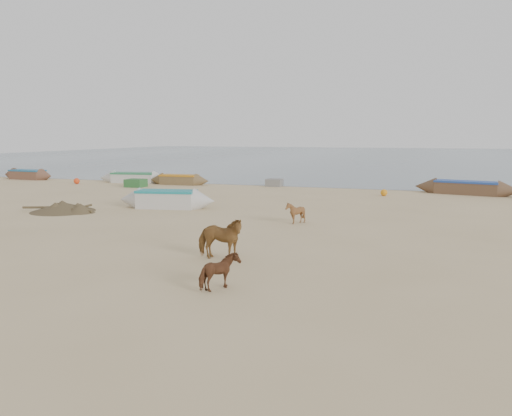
{
  "coord_description": "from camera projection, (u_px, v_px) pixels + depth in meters",
  "views": [
    {
      "loc": [
        6.42,
        -15.17,
        3.98
      ],
      "look_at": [
        0.0,
        4.0,
        1.0
      ],
      "focal_mm": 35.0,
      "sensor_mm": 36.0,
      "label": 1
    }
  ],
  "objects": [
    {
      "name": "sea",
      "position": [
        387.0,
        156.0,
        93.76
      ],
      "size": [
        160.0,
        160.0,
        0.0
      ],
      "primitive_type": "plane",
      "color": "slate",
      "rests_on": "ground"
    },
    {
      "name": "cow_adult",
      "position": [
        220.0,
        238.0,
        15.9
      ],
      "size": [
        1.66,
        0.78,
        1.4
      ],
      "primitive_type": "imported",
      "rotation": [
        0.0,
        0.0,
        1.55
      ],
      "color": "brown",
      "rests_on": "ground"
    },
    {
      "name": "ground",
      "position": [
        218.0,
        254.0,
        16.83
      ],
      "size": [
        140.0,
        140.0,
        0.0
      ],
      "primitive_type": "plane",
      "color": "tan",
      "rests_on": "ground"
    },
    {
      "name": "calf_right",
      "position": [
        220.0,
        272.0,
        12.82
      ],
      "size": [
        0.89,
        1.01,
        0.95
      ],
      "primitive_type": "imported",
      "rotation": [
        0.0,
        0.0,
        1.48
      ],
      "color": "brown",
      "rests_on": "ground"
    },
    {
      "name": "calf_front",
      "position": [
        295.0,
        213.0,
        22.44
      ],
      "size": [
        1.06,
        0.99,
        1.0
      ],
      "primitive_type": "imported",
      "rotation": [
        0.0,
        0.0,
        -1.34
      ],
      "color": "brown",
      "rests_on": "ground"
    },
    {
      "name": "near_canoe",
      "position": [
        167.0,
        199.0,
        27.21
      ],
      "size": [
        5.51,
        2.26,
        0.98
      ],
      "primitive_type": null,
      "rotation": [
        0.0,
        0.0,
        0.18
      ],
      "color": "beige",
      "rests_on": "ground"
    },
    {
      "name": "debris_pile",
      "position": [
        63.0,
        207.0,
        26.08
      ],
      "size": [
        3.43,
        3.43,
        0.48
      ],
      "primitive_type": "cone",
      "rotation": [
        0.0,
        0.0,
        0.04
      ],
      "color": "brown",
      "rests_on": "ground"
    },
    {
      "name": "waterline_canoes",
      "position": [
        325.0,
        184.0,
        36.62
      ],
      "size": [
        58.43,
        2.69,
        0.9
      ],
      "color": "brown",
      "rests_on": "ground"
    },
    {
      "name": "beach_clutter",
      "position": [
        386.0,
        189.0,
        34.07
      ],
      "size": [
        42.89,
        5.07,
        0.64
      ],
      "color": "#2B602E",
      "rests_on": "ground"
    }
  ]
}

